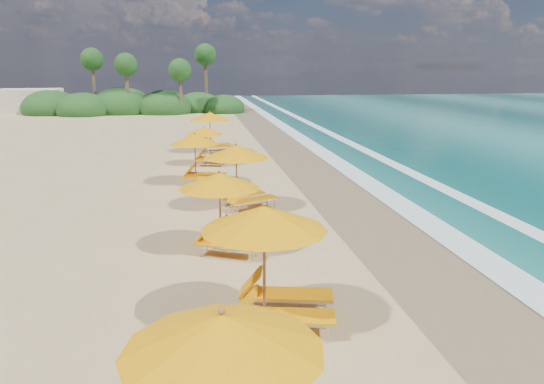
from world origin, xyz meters
The scene contains 11 objects.
ground centered at (0.00, 0.00, 0.00)m, with size 160.00×160.00×0.00m, color tan.
wet_sand centered at (4.00, 0.00, 0.01)m, with size 4.00×160.00×0.01m, color #85724F.
surf_foam centered at (6.70, 0.00, 0.03)m, with size 4.00×160.00×0.01m.
station_2 centered at (-0.99, -6.80, 1.51)m, with size 3.27×3.14×2.69m.
station_3 centered at (-1.72, -2.24, 1.37)m, with size 3.24×3.24×2.45m.
station_4 centered at (-0.84, 2.48, 1.44)m, with size 3.36×3.34×2.56m.
station_5 centered at (-2.39, 6.93, 1.35)m, with size 2.97×2.86×2.41m.
station_6 centered at (-1.87, 11.62, 1.22)m, with size 2.71×2.63×2.19m.
station_7 centered at (-1.39, 15.95, 1.48)m, with size 3.28×3.18×2.64m.
treeline centered at (-9.94, 45.51, 1.00)m, with size 25.80×8.80×9.74m.
beach_building centered at (-22.00, 48.00, 1.40)m, with size 7.00×5.00×2.80m, color beige.
Camera 1 is at (-2.53, -16.65, 5.38)m, focal length 33.45 mm.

